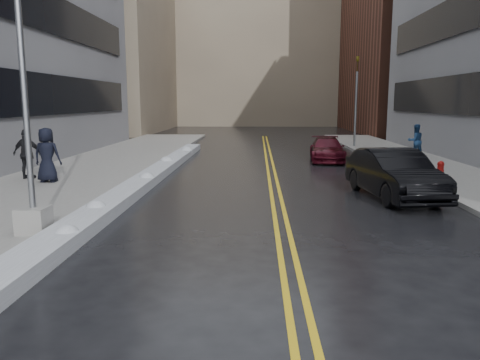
# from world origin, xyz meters

# --- Properties ---
(ground) EXTENTS (160.00, 160.00, 0.00)m
(ground) POSITION_xyz_m (0.00, 0.00, 0.00)
(ground) COLOR black
(ground) RESTS_ON ground
(sidewalk_west) EXTENTS (5.50, 50.00, 0.15)m
(sidewalk_west) POSITION_xyz_m (-5.75, 10.00, 0.07)
(sidewalk_west) COLOR gray
(sidewalk_west) RESTS_ON ground
(sidewalk_east) EXTENTS (4.00, 50.00, 0.15)m
(sidewalk_east) POSITION_xyz_m (10.00, 10.00, 0.07)
(sidewalk_east) COLOR gray
(sidewalk_east) RESTS_ON ground
(lane_line_left) EXTENTS (0.12, 50.00, 0.01)m
(lane_line_left) POSITION_xyz_m (2.35, 10.00, 0.00)
(lane_line_left) COLOR gold
(lane_line_left) RESTS_ON ground
(lane_line_right) EXTENTS (0.12, 50.00, 0.01)m
(lane_line_right) POSITION_xyz_m (2.65, 10.00, 0.00)
(lane_line_right) COLOR gold
(lane_line_right) RESTS_ON ground
(snow_ridge) EXTENTS (0.90, 30.00, 0.34)m
(snow_ridge) POSITION_xyz_m (-2.45, 8.00, 0.17)
(snow_ridge) COLOR silver
(snow_ridge) RESTS_ON ground
(building_west_far) EXTENTS (14.00, 22.00, 18.00)m
(building_west_far) POSITION_xyz_m (-15.50, 44.00, 9.00)
(building_west_far) COLOR gray
(building_west_far) RESTS_ON ground
(building_far) EXTENTS (36.00, 16.00, 22.00)m
(building_far) POSITION_xyz_m (2.00, 60.00, 11.00)
(building_far) COLOR gray
(building_far) RESTS_ON ground
(lamppost) EXTENTS (0.65, 0.65, 7.62)m
(lamppost) POSITION_xyz_m (-3.30, 2.00, 2.53)
(lamppost) COLOR gray
(lamppost) RESTS_ON sidewalk_west
(fire_hydrant) EXTENTS (0.26, 0.26, 0.73)m
(fire_hydrant) POSITION_xyz_m (9.00, 10.00, 0.55)
(fire_hydrant) COLOR maroon
(fire_hydrant) RESTS_ON sidewalk_east
(traffic_signal) EXTENTS (0.16, 0.20, 6.00)m
(traffic_signal) POSITION_xyz_m (8.50, 24.00, 3.40)
(traffic_signal) COLOR gray
(traffic_signal) RESTS_ON sidewalk_east
(pedestrian_c) EXTENTS (1.03, 0.69, 2.05)m
(pedestrian_c) POSITION_xyz_m (-6.04, 8.85, 1.18)
(pedestrian_c) COLOR black
(pedestrian_c) RESTS_ON sidewalk_west
(pedestrian_d) EXTENTS (1.19, 0.59, 1.96)m
(pedestrian_d) POSITION_xyz_m (-7.17, 9.60, 1.13)
(pedestrian_d) COLOR black
(pedestrian_d) RESTS_ON sidewalk_west
(pedestrian_east) EXTENTS (0.97, 0.82, 1.79)m
(pedestrian_east) POSITION_xyz_m (10.48, 17.53, 1.05)
(pedestrian_east) COLOR navy
(pedestrian_east) RESTS_ON sidewalk_east
(car_black) EXTENTS (2.37, 5.09, 1.61)m
(car_black) POSITION_xyz_m (6.35, 7.04, 0.81)
(car_black) COLOR black
(car_black) RESTS_ON ground
(car_maroon) EXTENTS (2.08, 4.43, 1.25)m
(car_maroon) POSITION_xyz_m (5.60, 16.87, 0.63)
(car_maroon) COLOR #410A15
(car_maroon) RESTS_ON ground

